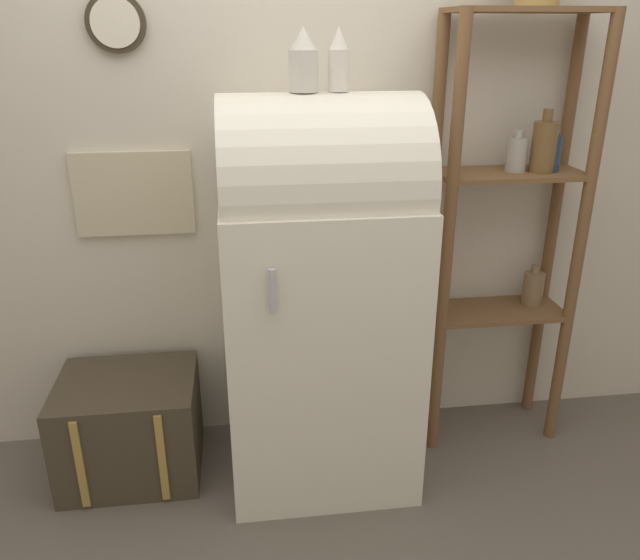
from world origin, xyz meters
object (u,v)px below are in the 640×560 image
(refrigerator, at_px, (320,291))
(vase_left, at_px, (303,62))
(suitcase_trunk, at_px, (130,426))
(vase_center, at_px, (339,61))

(refrigerator, bearing_deg, vase_left, -178.93)
(refrigerator, distance_m, suitcase_trunk, 1.00)
(suitcase_trunk, distance_m, vase_left, 1.63)
(refrigerator, bearing_deg, vase_center, 3.33)
(vase_left, bearing_deg, refrigerator, 1.07)
(refrigerator, height_order, vase_left, vase_left)
(suitcase_trunk, xyz_separation_m, vase_center, (0.87, -0.05, 1.45))
(refrigerator, distance_m, vase_left, 0.86)
(vase_left, relative_size, vase_center, 0.99)
(vase_left, distance_m, vase_center, 0.12)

